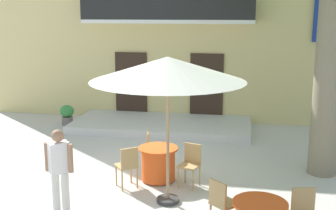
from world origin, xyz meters
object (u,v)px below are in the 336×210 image
at_px(cafe_umbrella, 168,70).
at_px(ground_planter_left, 67,114).
at_px(cafe_table_near_tree, 158,163).
at_px(cafe_chair_near_tree_0, 152,147).
at_px(pedestrian_near_entrance, 59,168).
at_px(cafe_chair_near_tree_2, 191,162).
at_px(cafe_chair_near_tree_1, 128,164).
at_px(cafe_chair_middle_1, 222,201).

distance_m(cafe_umbrella, ground_planter_left, 7.09).
xyz_separation_m(cafe_table_near_tree, cafe_chair_near_tree_0, (-0.29, 0.70, 0.14)).
xyz_separation_m(ground_planter_left, pedestrian_near_entrance, (2.52, -6.13, 0.55)).
xyz_separation_m(cafe_table_near_tree, pedestrian_near_entrance, (-1.38, -2.01, 0.53)).
relative_size(cafe_chair_near_tree_2, ground_planter_left, 1.37).
height_order(ground_planter_left, pedestrian_near_entrance, pedestrian_near_entrance).
xyz_separation_m(cafe_chair_near_tree_1, pedestrian_near_entrance, (-0.84, -1.48, 0.40)).
height_order(cafe_table_near_tree, cafe_umbrella, cafe_umbrella).
distance_m(cafe_chair_near_tree_0, cafe_chair_near_tree_2, 1.34).
relative_size(cafe_chair_near_tree_1, pedestrian_near_entrance, 0.55).
bearing_deg(cafe_chair_near_tree_1, cafe_umbrella, -28.99).
distance_m(cafe_table_near_tree, pedestrian_near_entrance, 2.49).
distance_m(cafe_table_near_tree, cafe_chair_middle_1, 2.49).
distance_m(ground_planter_left, pedestrian_near_entrance, 6.65).
height_order(cafe_table_near_tree, cafe_chair_near_tree_2, cafe_chair_near_tree_2).
relative_size(cafe_umbrella, ground_planter_left, 4.35).
bearing_deg(pedestrian_near_entrance, cafe_chair_middle_1, 0.51).
distance_m(cafe_chair_near_tree_1, ground_planter_left, 5.74).
distance_m(cafe_chair_near_tree_2, cafe_chair_middle_1, 1.97).
distance_m(cafe_chair_near_tree_1, pedestrian_near_entrance, 1.75).
distance_m(cafe_umbrella, pedestrian_near_entrance, 2.63).
height_order(cafe_chair_middle_1, pedestrian_near_entrance, pedestrian_near_entrance).
distance_m(cafe_table_near_tree, cafe_chair_near_tree_1, 0.77).
bearing_deg(cafe_table_near_tree, cafe_chair_near_tree_0, 112.50).
bearing_deg(cafe_umbrella, cafe_chair_near_tree_0, 111.70).
bearing_deg(cafe_chair_near_tree_1, cafe_chair_near_tree_0, 78.14).
xyz_separation_m(cafe_chair_middle_1, cafe_umbrella, (-1.10, 0.93, 2.08)).
relative_size(cafe_chair_near_tree_1, ground_planter_left, 1.37).
bearing_deg(pedestrian_near_entrance, cafe_table_near_tree, 55.47).
xyz_separation_m(cafe_chair_near_tree_2, pedestrian_near_entrance, (-2.12, -1.85, 0.40)).
xyz_separation_m(cafe_chair_near_tree_0, cafe_chair_middle_1, (1.79, -2.68, 0.00)).
relative_size(cafe_chair_near_tree_0, pedestrian_near_entrance, 0.55).
height_order(cafe_chair_near_tree_1, pedestrian_near_entrance, pedestrian_near_entrance).
distance_m(cafe_table_near_tree, ground_planter_left, 5.68).
height_order(cafe_chair_near_tree_0, cafe_chair_near_tree_1, same).
xyz_separation_m(cafe_chair_near_tree_0, ground_planter_left, (-3.61, 3.43, -0.16)).
distance_m(cafe_chair_near_tree_2, pedestrian_near_entrance, 2.84).
xyz_separation_m(cafe_chair_near_tree_1, cafe_chair_middle_1, (2.05, -1.46, 0.00)).
distance_m(cafe_chair_near_tree_0, pedestrian_near_entrance, 2.94).
bearing_deg(cafe_umbrella, cafe_chair_middle_1, -40.37).
bearing_deg(cafe_table_near_tree, cafe_chair_middle_1, -52.82).
bearing_deg(cafe_chair_near_tree_0, cafe_chair_near_tree_1, -101.86).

